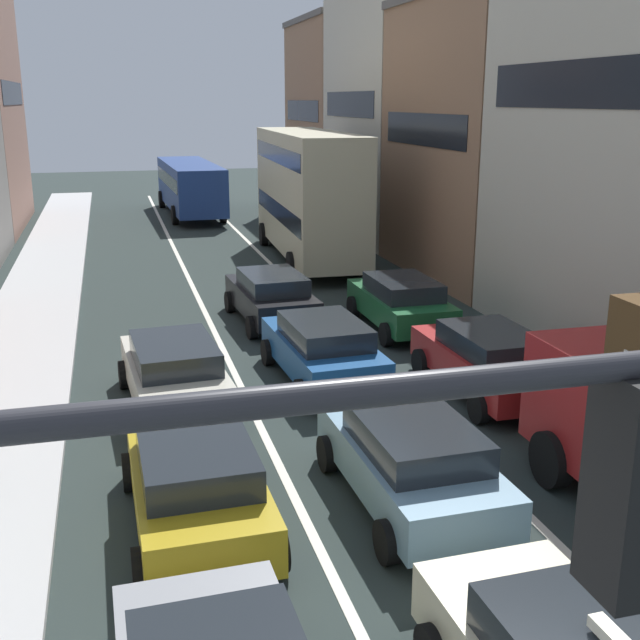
% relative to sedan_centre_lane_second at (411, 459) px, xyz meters
% --- Properties ---
extents(sidewalk_left, '(2.60, 64.00, 0.14)m').
position_rel_sedan_centre_lane_second_xyz_m(sidewalk_left, '(-6.73, 13.41, -0.73)').
color(sidewalk_left, '#BABABA').
rests_on(sidewalk_left, ground).
extents(lane_stripe_left, '(0.16, 60.00, 0.01)m').
position_rel_sedan_centre_lane_second_xyz_m(lane_stripe_left, '(-1.73, 13.41, -0.79)').
color(lane_stripe_left, silver).
rests_on(lane_stripe_left, ground).
extents(lane_stripe_right, '(0.16, 60.00, 0.01)m').
position_rel_sedan_centre_lane_second_xyz_m(lane_stripe_right, '(1.67, 13.41, -0.79)').
color(lane_stripe_right, silver).
rests_on(lane_stripe_right, ground).
extents(building_row_right, '(7.20, 43.90, 12.30)m').
position_rel_sedan_centre_lane_second_xyz_m(building_row_right, '(9.87, 14.96, 4.79)').
color(building_row_right, '#9E7556').
rests_on(building_row_right, ground).
extents(sedan_centre_lane_second, '(2.13, 4.33, 1.49)m').
position_rel_sedan_centre_lane_second_xyz_m(sedan_centre_lane_second, '(0.00, 0.00, 0.00)').
color(sedan_centre_lane_second, '#759EB7').
rests_on(sedan_centre_lane_second, ground).
extents(wagon_left_lane_second, '(2.12, 4.33, 1.49)m').
position_rel_sedan_centre_lane_second_xyz_m(wagon_left_lane_second, '(-3.35, 0.17, 0.00)').
color(wagon_left_lane_second, '#B29319').
rests_on(wagon_left_lane_second, ground).
extents(hatchback_centre_lane_third, '(2.22, 4.38, 1.49)m').
position_rel_sedan_centre_lane_second_xyz_m(hatchback_centre_lane_third, '(0.16, 5.84, 0.00)').
color(hatchback_centre_lane_third, '#194C8C').
rests_on(hatchback_centre_lane_third, ground).
extents(sedan_left_lane_third, '(2.28, 4.40, 1.49)m').
position_rel_sedan_centre_lane_second_xyz_m(sedan_left_lane_third, '(-3.24, 5.12, 0.00)').
color(sedan_left_lane_third, beige).
rests_on(sedan_left_lane_third, ground).
extents(coupe_centre_lane_fourth, '(2.25, 4.39, 1.49)m').
position_rel_sedan_centre_lane_second_xyz_m(coupe_centre_lane_fourth, '(0.02, 11.00, 0.00)').
color(coupe_centre_lane_fourth, black).
rests_on(coupe_centre_lane_fourth, ground).
extents(sedan_right_lane_behind_truck, '(2.13, 4.33, 1.49)m').
position_rel_sedan_centre_lane_second_xyz_m(sedan_right_lane_behind_truck, '(3.43, 4.14, 0.00)').
color(sedan_right_lane_behind_truck, '#A51E1E').
rests_on(sedan_right_lane_behind_truck, ground).
extents(wagon_right_lane_far, '(2.06, 4.30, 1.49)m').
position_rel_sedan_centre_lane_second_xyz_m(wagon_right_lane_far, '(3.39, 9.38, 0.00)').
color(wagon_right_lane_far, '#19592D').
rests_on(wagon_right_lane_far, ground).
extents(bus_mid_queue_primary, '(3.16, 10.60, 5.06)m').
position_rel_sedan_centre_lane_second_xyz_m(bus_mid_queue_primary, '(3.28, 19.48, 2.03)').
color(bus_mid_queue_primary, '#BFB793').
rests_on(bus_mid_queue_primary, ground).
extents(bus_far_queue_secondary, '(3.01, 10.56, 2.90)m').
position_rel_sedan_centre_lane_second_xyz_m(bus_far_queue_secondary, '(0.07, 33.50, 0.96)').
color(bus_far_queue_secondary, navy).
rests_on(bus_far_queue_secondary, ground).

